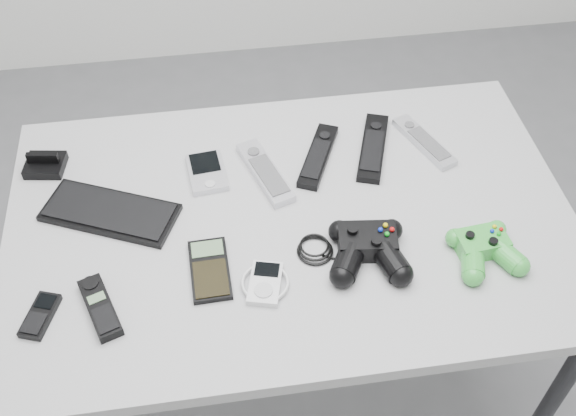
{
  "coord_description": "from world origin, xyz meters",
  "views": [
    {
      "loc": [
        -0.18,
        -0.95,
        1.86
      ],
      "look_at": [
        -0.04,
        -0.01,
        0.82
      ],
      "focal_mm": 42.0,
      "sensor_mm": 36.0,
      "label": 1
    }
  ],
  "objects": [
    {
      "name": "mp3_player",
      "position": [
        -0.11,
        -0.19,
        0.81
      ],
      "size": [
        0.12,
        0.12,
        0.02
      ],
      "primitive_type": "cube",
      "rotation": [
        0.0,
        0.0,
        -0.25
      ],
      "color": "silver",
      "rests_on": "desk"
    },
    {
      "name": "cordless_handset",
      "position": [
        -0.43,
        -0.2,
        0.81
      ],
      "size": [
        0.09,
        0.15,
        0.02
      ],
      "primitive_type": "cube",
      "rotation": [
        0.0,
        0.0,
        0.34
      ],
      "color": "black",
      "rests_on": "desk"
    },
    {
      "name": "mobile_phone",
      "position": [
        -0.54,
        -0.2,
        0.81
      ],
      "size": [
        0.07,
        0.11,
        0.02
      ],
      "primitive_type": "cube",
      "rotation": [
        0.0,
        0.0,
        -0.34
      ],
      "color": "black",
      "rests_on": "desk"
    },
    {
      "name": "floor",
      "position": [
        0.0,
        0.0,
        0.0
      ],
      "size": [
        3.5,
        3.5,
        0.0
      ],
      "primitive_type": "plane",
      "color": "slate",
      "rests_on": "ground"
    },
    {
      "name": "dock_bracket",
      "position": [
        -0.56,
        0.2,
        0.82
      ],
      "size": [
        0.09,
        0.09,
        0.05
      ],
      "primitive_type": "cube",
      "rotation": [
        0.0,
        0.0,
        -0.15
      ],
      "color": "black",
      "rests_on": "desk"
    },
    {
      "name": "pda_keyboard",
      "position": [
        -0.42,
        0.04,
        0.81
      ],
      "size": [
        0.3,
        0.22,
        0.02
      ],
      "primitive_type": "cube",
      "rotation": [
        0.0,
        0.0,
        -0.42
      ],
      "color": "black",
      "rests_on": "desk"
    },
    {
      "name": "pda",
      "position": [
        -0.21,
        0.13,
        0.81
      ],
      "size": [
        0.09,
        0.13,
        0.02
      ],
      "primitive_type": "cube",
      "rotation": [
        0.0,
        0.0,
        0.1
      ],
      "color": "silver",
      "rests_on": "desk"
    },
    {
      "name": "remote_black_b",
      "position": [
        0.18,
        0.15,
        0.81
      ],
      "size": [
        0.12,
        0.22,
        0.02
      ],
      "primitive_type": "cube",
      "rotation": [
        0.0,
        0.0,
        -0.33
      ],
      "color": "black",
      "rests_on": "desk"
    },
    {
      "name": "controller_green",
      "position": [
        0.32,
        -0.18,
        0.82
      ],
      "size": [
        0.15,
        0.16,
        0.05
      ],
      "primitive_type": null,
      "rotation": [
        0.0,
        0.0,
        0.1
      ],
      "color": "#298C26",
      "rests_on": "desk"
    },
    {
      "name": "remote_silver_a",
      "position": [
        -0.08,
        0.11,
        0.81
      ],
      "size": [
        0.11,
        0.21,
        0.02
      ],
      "primitive_type": "cube",
      "rotation": [
        0.0,
        0.0,
        0.31
      ],
      "color": "silver",
      "rests_on": "desk"
    },
    {
      "name": "calculator",
      "position": [
        -0.22,
        -0.14,
        0.8
      ],
      "size": [
        0.08,
        0.15,
        0.01
      ],
      "primitive_type": "cube",
      "rotation": [
        0.0,
        0.0,
        0.03
      ],
      "color": "black",
      "rests_on": "desk"
    },
    {
      "name": "controller_black",
      "position": [
        0.1,
        -0.15,
        0.82
      ],
      "size": [
        0.29,
        0.2,
        0.06
      ],
      "primitive_type": null,
      "rotation": [
        0.0,
        0.0,
        -0.12
      ],
      "color": "black",
      "rests_on": "desk"
    },
    {
      "name": "desk",
      "position": [
        -0.04,
        -0.02,
        0.73
      ],
      "size": [
        1.19,
        0.77,
        0.8
      ],
      "color": "#A2A3A5",
      "rests_on": "floor"
    },
    {
      "name": "remote_silver_b",
      "position": [
        0.3,
        0.16,
        0.81
      ],
      "size": [
        0.11,
        0.19,
        0.02
      ],
      "primitive_type": "cube",
      "rotation": [
        0.0,
        0.0,
        0.38
      ],
      "color": "#B5B6BC",
      "rests_on": "desk"
    },
    {
      "name": "remote_black_a",
      "position": [
        0.05,
        0.14,
        0.81
      ],
      "size": [
        0.13,
        0.21,
        0.02
      ],
      "primitive_type": "cube",
      "rotation": [
        0.0,
        0.0,
        -0.42
      ],
      "color": "black",
      "rests_on": "desk"
    }
  ]
}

